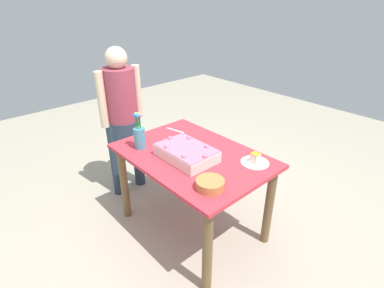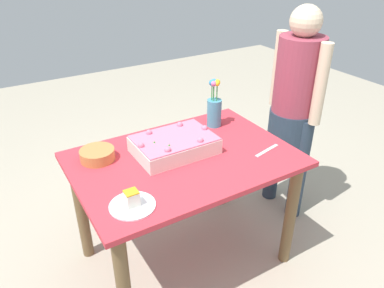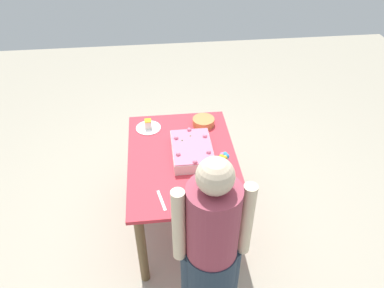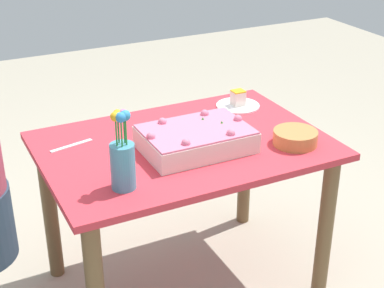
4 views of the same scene
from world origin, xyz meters
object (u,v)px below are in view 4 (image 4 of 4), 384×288
(sheet_cake, at_px, (196,139))
(flower_vase, at_px, (123,159))
(serving_plate_with_slice, at_px, (238,102))
(fruit_bowl, at_px, (295,138))
(cake_knife, at_px, (71,146))

(sheet_cake, xyz_separation_m, flower_vase, (0.39, 0.17, 0.07))
(serving_plate_with_slice, bearing_deg, fruit_bowl, 90.14)
(sheet_cake, xyz_separation_m, serving_plate_with_slice, (-0.40, -0.33, -0.03))
(sheet_cake, distance_m, flower_vase, 0.43)
(serving_plate_with_slice, height_order, fruit_bowl, serving_plate_with_slice)
(sheet_cake, distance_m, cake_knife, 0.53)
(sheet_cake, bearing_deg, flower_vase, 23.92)
(fruit_bowl, bearing_deg, flower_vase, 1.78)
(sheet_cake, relative_size, cake_knife, 2.29)
(serving_plate_with_slice, bearing_deg, sheet_cake, 39.74)
(serving_plate_with_slice, relative_size, fruit_bowl, 1.13)
(flower_vase, xyz_separation_m, fruit_bowl, (-0.79, -0.02, -0.09))
(cake_knife, xyz_separation_m, fruit_bowl, (-0.87, 0.41, 0.03))
(cake_knife, bearing_deg, flower_vase, 87.51)
(serving_plate_with_slice, height_order, cake_knife, serving_plate_with_slice)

